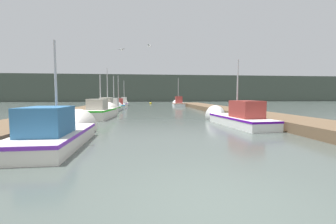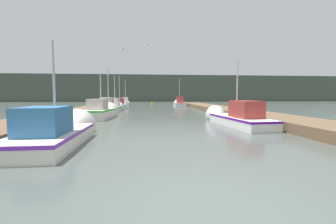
% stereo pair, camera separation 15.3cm
% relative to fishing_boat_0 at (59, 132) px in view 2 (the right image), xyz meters
% --- Properties ---
extents(ground_plane, '(200.00, 200.00, 0.00)m').
position_rel_fishing_boat_0_xyz_m(ground_plane, '(4.11, -4.99, -0.41)').
color(ground_plane, '#47514C').
extents(dock_left, '(2.92, 40.00, 0.48)m').
position_rel_fishing_boat_0_xyz_m(dock_left, '(-2.79, 11.01, -0.17)').
color(dock_left, brown).
rests_on(dock_left, ground_plane).
extents(dock_right, '(2.92, 40.00, 0.48)m').
position_rel_fishing_boat_0_xyz_m(dock_right, '(11.01, 11.01, -0.17)').
color(dock_right, brown).
rests_on(dock_right, ground_plane).
extents(distant_shore_ridge, '(120.00, 16.00, 7.58)m').
position_rel_fishing_boat_0_xyz_m(distant_shore_ridge, '(4.11, 62.99, 3.38)').
color(distant_shore_ridge, '#424C42').
rests_on(distant_shore_ridge, ground_plane).
extents(fishing_boat_0, '(1.86, 5.27, 4.14)m').
position_rel_fishing_boat_0_xyz_m(fishing_boat_0, '(0.00, 0.00, 0.00)').
color(fishing_boat_0, silver).
rests_on(fishing_boat_0, ground_plane).
extents(fishing_boat_1, '(2.08, 6.18, 4.24)m').
position_rel_fishing_boat_0_xyz_m(fishing_boat_1, '(8.32, 4.38, 0.02)').
color(fishing_boat_1, silver).
rests_on(fishing_boat_1, ground_plane).
extents(fishing_boat_2, '(2.06, 4.89, 3.70)m').
position_rel_fishing_boat_0_xyz_m(fishing_boat_2, '(-0.27, 9.22, 0.08)').
color(fishing_boat_2, silver).
rests_on(fishing_boat_2, ground_plane).
extents(fishing_boat_3, '(1.64, 6.17, 4.72)m').
position_rel_fishing_boat_0_xyz_m(fishing_boat_3, '(-0.50, 13.94, 0.08)').
color(fishing_boat_3, silver).
rests_on(fishing_boat_3, ground_plane).
extents(fishing_boat_4, '(1.59, 4.50, 4.34)m').
position_rel_fishing_boat_0_xyz_m(fishing_boat_4, '(-0.41, 17.81, 0.01)').
color(fishing_boat_4, silver).
rests_on(fishing_boat_4, ground_plane).
extents(fishing_boat_5, '(2.15, 5.68, 4.86)m').
position_rel_fishing_boat_0_xyz_m(fishing_boat_5, '(-0.43, 22.44, 0.00)').
color(fishing_boat_5, silver).
rests_on(fishing_boat_5, ground_plane).
extents(fishing_boat_6, '(1.88, 5.27, 4.88)m').
position_rel_fishing_boat_0_xyz_m(fishing_boat_6, '(8.34, 26.77, 0.04)').
color(fishing_boat_6, silver).
rests_on(fishing_boat_6, ground_plane).
extents(fishing_boat_7, '(1.65, 6.26, 4.62)m').
position_rel_fishing_boat_0_xyz_m(fishing_boat_7, '(-0.44, 31.20, -0.01)').
color(fishing_boat_7, silver).
rests_on(fishing_boat_7, ground_plane).
extents(mooring_piling_0, '(0.28, 0.28, 1.41)m').
position_rel_fishing_boat_0_xyz_m(mooring_piling_0, '(-1.41, 31.49, 0.30)').
color(mooring_piling_0, '#473523').
rests_on(mooring_piling_0, ground_plane).
extents(mooring_piling_1, '(0.30, 0.30, 1.08)m').
position_rel_fishing_boat_0_xyz_m(mooring_piling_1, '(-1.43, 19.64, 0.13)').
color(mooring_piling_1, '#473523').
rests_on(mooring_piling_1, ground_plane).
extents(mooring_piling_2, '(0.31, 0.31, 1.02)m').
position_rel_fishing_boat_0_xyz_m(mooring_piling_2, '(-1.36, 31.20, 0.10)').
color(mooring_piling_2, '#473523').
rests_on(mooring_piling_2, ground_plane).
extents(mooring_piling_3, '(0.31, 0.31, 1.23)m').
position_rel_fishing_boat_0_xyz_m(mooring_piling_3, '(-1.36, 0.03, 0.21)').
color(mooring_piling_3, '#473523').
rests_on(mooring_piling_3, ground_plane).
extents(channel_buoy, '(0.47, 0.47, 0.97)m').
position_rel_fishing_boat_0_xyz_m(channel_buoy, '(4.32, 37.58, -0.27)').
color(channel_buoy, gold).
rests_on(channel_buoy, ground_plane).
extents(seagull_lead, '(0.53, 0.39, 0.12)m').
position_rel_fishing_boat_0_xyz_m(seagull_lead, '(1.27, 9.56, 4.83)').
color(seagull_lead, white).
extents(seagull_1, '(0.36, 0.54, 0.12)m').
position_rel_fishing_boat_0_xyz_m(seagull_1, '(3.43, 8.99, 5.05)').
color(seagull_1, white).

